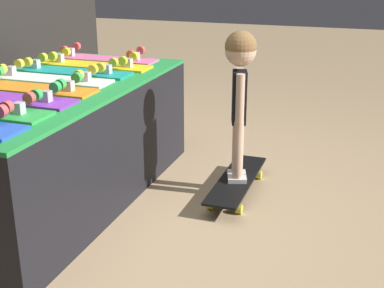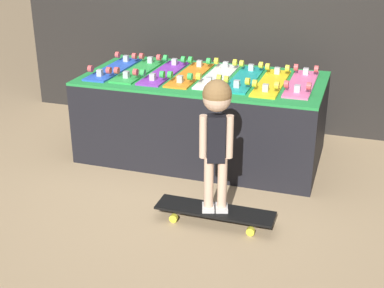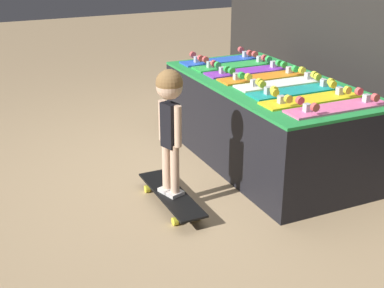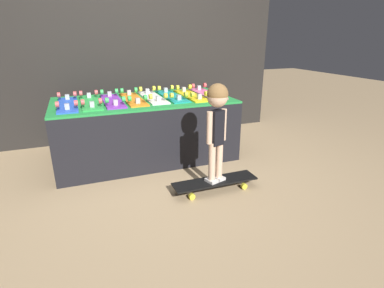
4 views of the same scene
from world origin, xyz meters
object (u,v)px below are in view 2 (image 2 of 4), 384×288
object	(u,v)px
skateboard_yellow_on_rack	(272,82)
child	(217,122)
skateboard_teal_on_rack	(244,78)
skateboard_on_floor	(215,212)
skateboard_purple_on_rack	(164,72)
skateboard_pink_on_rack	(302,82)
skateboard_green_on_rack	(139,70)
skateboard_orange_on_rack	(190,74)
skateboard_white_on_rack	(218,75)
skateboard_blue_on_rack	(114,68)

from	to	relation	value
skateboard_yellow_on_rack	child	world-z (taller)	child
skateboard_teal_on_rack	skateboard_on_floor	distance (m)	1.16
skateboard_purple_on_rack	skateboard_pink_on_rack	size ratio (longest dim) A/B	1.00
skateboard_green_on_rack	skateboard_on_floor	bearing A→B (deg)	-46.91
skateboard_green_on_rack	skateboard_pink_on_rack	bearing A→B (deg)	1.72
skateboard_green_on_rack	skateboard_yellow_on_rack	size ratio (longest dim) A/B	1.00
skateboard_purple_on_rack	skateboard_teal_on_rack	bearing A→B (deg)	1.54
skateboard_green_on_rack	skateboard_purple_on_rack	xyz separation A→B (m)	(0.21, 0.00, 0.00)
skateboard_purple_on_rack	skateboard_yellow_on_rack	size ratio (longest dim) A/B	1.00
skateboard_purple_on_rack	skateboard_orange_on_rack	bearing A→B (deg)	2.41
skateboard_yellow_on_rack	skateboard_on_floor	size ratio (longest dim) A/B	0.96
skateboard_green_on_rack	skateboard_yellow_on_rack	bearing A→B (deg)	-0.58
child	skateboard_teal_on_rack	bearing A→B (deg)	76.63
skateboard_purple_on_rack	skateboard_on_floor	size ratio (longest dim) A/B	0.96
skateboard_white_on_rack	skateboard_pink_on_rack	xyz separation A→B (m)	(0.64, 0.00, 0.00)
skateboard_orange_on_rack	skateboard_white_on_rack	distance (m)	0.21
skateboard_green_on_rack	skateboard_purple_on_rack	world-z (taller)	same
skateboard_teal_on_rack	child	distance (m)	1.00
skateboard_blue_on_rack	skateboard_white_on_rack	world-z (taller)	same
skateboard_green_on_rack	skateboard_white_on_rack	world-z (taller)	same
skateboard_orange_on_rack	skateboard_yellow_on_rack	bearing A→B (deg)	-2.12
skateboard_orange_on_rack	skateboard_yellow_on_rack	xyz separation A→B (m)	(0.64, -0.02, 0.00)
skateboard_yellow_on_rack	child	distance (m)	0.98
skateboard_yellow_on_rack	skateboard_on_floor	distance (m)	1.14
skateboard_on_floor	skateboard_pink_on_rack	bearing A→B (deg)	70.45
skateboard_on_floor	skateboard_yellow_on_rack	bearing A→B (deg)	81.28
skateboard_teal_on_rack	skateboard_purple_on_rack	bearing A→B (deg)	-178.46
skateboard_green_on_rack	skateboard_on_floor	distance (m)	1.47
skateboard_blue_on_rack	skateboard_teal_on_rack	size ratio (longest dim) A/B	1.00
skateboard_blue_on_rack	skateboard_orange_on_rack	size ratio (longest dim) A/B	1.00
skateboard_teal_on_rack	skateboard_on_floor	size ratio (longest dim) A/B	0.96
skateboard_on_floor	skateboard_teal_on_rack	bearing A→B (deg)	93.69
skateboard_teal_on_rack	child	size ratio (longest dim) A/B	0.86
skateboard_pink_on_rack	skateboard_yellow_on_rack	bearing A→B (deg)	-167.01
skateboard_purple_on_rack	skateboard_orange_on_rack	distance (m)	0.21
skateboard_orange_on_rack	child	size ratio (longest dim) A/B	0.86
skateboard_orange_on_rack	skateboard_pink_on_rack	xyz separation A→B (m)	(0.85, 0.03, 0.00)
skateboard_purple_on_rack	skateboard_teal_on_rack	size ratio (longest dim) A/B	1.00
skateboard_pink_on_rack	skateboard_orange_on_rack	bearing A→B (deg)	-178.29
skateboard_green_on_rack	child	xyz separation A→B (m)	(0.92, -0.98, 0.01)
skateboard_purple_on_rack	skateboard_yellow_on_rack	xyz separation A→B (m)	(0.85, -0.01, 0.00)
skateboard_on_floor	child	world-z (taller)	child
skateboard_on_floor	skateboard_blue_on_rack	bearing A→B (deg)	139.55
skateboard_pink_on_rack	skateboard_on_floor	xyz separation A→B (m)	(-0.36, -1.02, -0.59)
skateboard_green_on_rack	skateboard_purple_on_rack	bearing A→B (deg)	1.07
skateboard_yellow_on_rack	skateboard_teal_on_rack	bearing A→B (deg)	171.49
skateboard_pink_on_rack	skateboard_green_on_rack	bearing A→B (deg)	-178.28
skateboard_purple_on_rack	skateboard_teal_on_rack	world-z (taller)	same
skateboard_purple_on_rack	skateboard_orange_on_rack	world-z (taller)	same
skateboard_blue_on_rack	skateboard_yellow_on_rack	distance (m)	1.28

